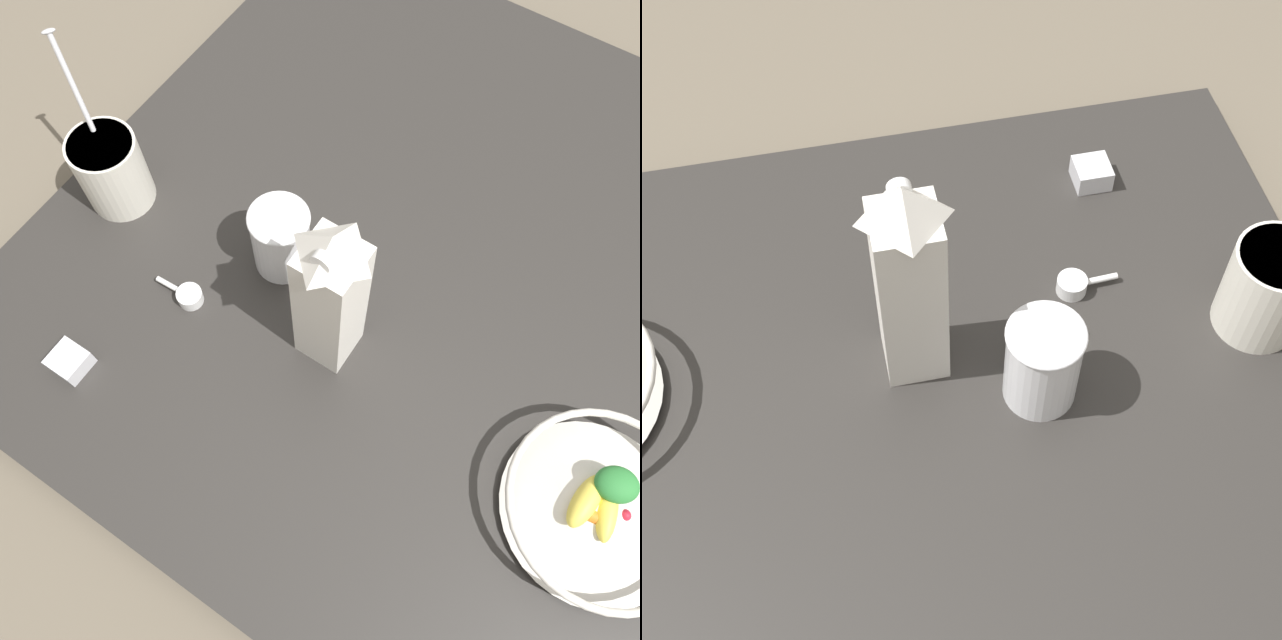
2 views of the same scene
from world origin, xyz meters
TOP-DOWN VIEW (x-y plane):
  - ground_plane at (0.00, 0.00)m, footprint 6.00×6.00m
  - countertop at (0.00, 0.00)m, footprint 1.14×1.14m
  - fruit_bowl at (0.35, -0.21)m, footprint 0.24×0.24m
  - milk_carton at (-0.06, -0.20)m, footprint 0.07×0.07m
  - yogurt_tub at (-0.47, -0.16)m, footprint 0.14×0.11m
  - drinking_cup at (-0.19, -0.12)m, footprint 0.09×0.09m
  - spice_jar at (-0.35, -0.43)m, footprint 0.05×0.05m
  - measuring_scoop at (-0.27, -0.25)m, footprint 0.08×0.04m

SIDE VIEW (x-z plane):
  - ground_plane at x=0.00m, z-range 0.00..0.00m
  - countertop at x=0.00m, z-range 0.00..0.04m
  - measuring_scoop at x=-0.27m, z-range 0.04..0.06m
  - spice_jar at x=-0.35m, z-range 0.03..0.06m
  - fruit_bowl at x=0.35m, z-range 0.03..0.11m
  - drinking_cup at x=-0.19m, z-range 0.04..0.16m
  - yogurt_tub at x=-0.47m, z-range -0.02..0.23m
  - milk_carton at x=-0.06m, z-range 0.04..0.33m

